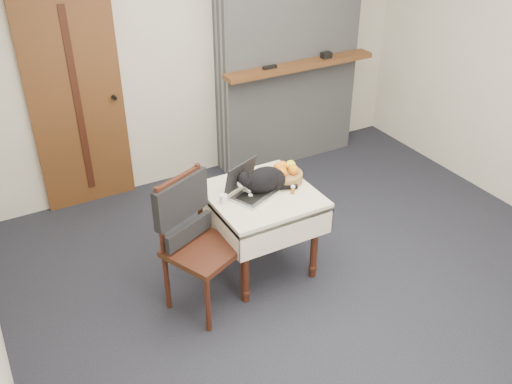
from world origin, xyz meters
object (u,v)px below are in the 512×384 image
door (77,102)px  cat (265,180)px  side_table (261,206)px  pill_bottle (293,189)px  fruit_basket (286,174)px  cream_jar (224,199)px  chair (191,226)px  laptop (249,187)px

door → cat: (0.95, -1.68, -0.20)m
side_table → cat: size_ratio=1.68×
pill_bottle → fruit_basket: size_ratio=0.25×
cream_jar → pill_bottle: size_ratio=0.99×
fruit_basket → cat: bearing=-166.3°
door → pill_bottle: (1.11, -1.81, -0.27)m
side_table → pill_bottle: (0.20, -0.12, 0.15)m
cream_jar → chair: (-0.30, -0.10, -0.07)m
laptop → cream_jar: 0.22m
door → chair: bearing=-80.5°
laptop → fruit_basket: 0.34m
laptop → pill_bottle: bearing=-51.0°
fruit_basket → chair: 0.88m
side_table → pill_bottle: 0.28m
laptop → fruit_basket: bearing=-17.5°
door → cream_jar: (0.60, -1.68, -0.27)m
cat → fruit_basket: cat is taller
cat → chair: chair is taller
cream_jar → cat: bearing=-0.1°
pill_bottle → chair: 0.82m
cat → pill_bottle: size_ratio=7.03×
door → laptop: bearing=-63.6°
side_table → door: bearing=118.3°
door → chair: door is taller
cream_jar → chair: bearing=-161.4°
cat → cream_jar: bearing=-179.4°
laptop → pill_bottle: 0.33m
door → chair: (0.30, -1.78, -0.34)m
laptop → cat: (0.12, -0.02, 0.04)m
door → side_table: 1.97m
door → pill_bottle: 2.14m
pill_bottle → fruit_basket: bearing=75.1°
side_table → laptop: 0.20m
cat → cream_jar: 0.35m
chair → pill_bottle: bearing=-26.2°
side_table → laptop: laptop is taller
pill_bottle → fruit_basket: 0.19m
door → fruit_basket: door is taller
side_table → fruit_basket: size_ratio=2.96×
side_table → fruit_basket: bearing=14.8°
cat → cream_jar: cat is taller
door → fruit_basket: size_ratio=7.60×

